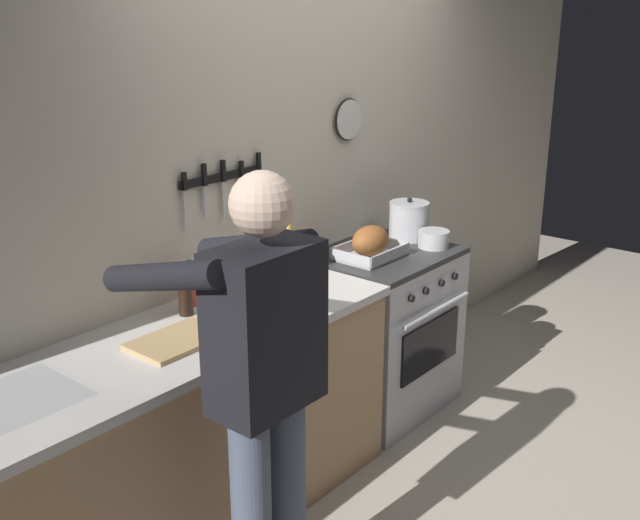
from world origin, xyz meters
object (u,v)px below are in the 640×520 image
(bottle_cooking_oil, at_px, (288,251))
(bottle_vinegar, at_px, (249,263))
(stove, at_px, (381,330))
(person_cook, at_px, (262,378))
(roasting_pan, at_px, (370,244))
(stock_pot, at_px, (409,220))
(saucepan, at_px, (434,239))
(bottle_hot_sauce, at_px, (190,287))
(cutting_board, at_px, (178,340))
(bottle_soy_sauce, at_px, (185,294))

(bottle_cooking_oil, height_order, bottle_vinegar, bottle_cooking_oil)
(stove, height_order, person_cook, person_cook)
(stove, xyz_separation_m, person_cook, (-1.52, -0.57, 0.50))
(person_cook, height_order, roasting_pan, person_cook)
(stock_pot, relative_size, saucepan, 1.40)
(roasting_pan, height_order, bottle_hot_sauce, bottle_hot_sauce)
(saucepan, bearing_deg, cutting_board, 176.39)
(saucepan, distance_m, bottle_cooking_oil, 0.89)
(saucepan, bearing_deg, bottle_cooking_oil, 160.12)
(roasting_pan, height_order, cutting_board, roasting_pan)
(roasting_pan, height_order, saucepan, roasting_pan)
(bottle_vinegar, bearing_deg, bottle_soy_sauce, -173.24)
(stove, distance_m, bottle_vinegar, 1.00)
(roasting_pan, xyz_separation_m, bottle_cooking_oil, (-0.47, 0.15, 0.04))
(bottle_soy_sauce, distance_m, bottle_hot_sauce, 0.10)
(person_cook, distance_m, stock_pot, 1.93)
(person_cook, distance_m, bottle_soy_sauce, 0.78)
(cutting_board, bearing_deg, bottle_vinegar, 20.84)
(roasting_pan, bearing_deg, bottle_soy_sauce, 172.75)
(saucepan, height_order, cutting_board, saucepan)
(bottle_hot_sauce, bearing_deg, bottle_cooking_oil, -5.39)
(cutting_board, relative_size, bottle_vinegar, 1.37)
(bottle_soy_sauce, bearing_deg, saucepan, -11.36)
(stock_pot, xyz_separation_m, cutting_board, (-1.74, -0.09, -0.09))
(roasting_pan, relative_size, saucepan, 2.09)
(roasting_pan, bearing_deg, stove, -1.41)
(person_cook, distance_m, roasting_pan, 1.52)
(bottle_soy_sauce, height_order, bottle_hot_sauce, bottle_soy_sauce)
(cutting_board, relative_size, bottle_hot_sauce, 1.73)
(roasting_pan, relative_size, stock_pot, 1.49)
(stove, distance_m, bottle_soy_sauce, 1.36)
(roasting_pan, xyz_separation_m, bottle_hot_sauce, (-1.04, 0.20, 0.01))
(roasting_pan, bearing_deg, bottle_hot_sauce, 169.13)
(person_cook, height_order, bottle_cooking_oil, person_cook)
(bottle_hot_sauce, bearing_deg, stove, -9.94)
(stove, bearing_deg, bottle_soy_sauce, 173.30)
(stove, xyz_separation_m, bottle_hot_sauce, (-1.16, 0.20, 0.54))
(stock_pot, bearing_deg, roasting_pan, -174.63)
(roasting_pan, relative_size, bottle_vinegar, 1.34)
(roasting_pan, height_order, bottle_vinegar, bottle_vinegar)
(cutting_board, distance_m, bottle_hot_sauce, 0.39)
(bottle_cooking_oil, bearing_deg, bottle_vinegar, 168.05)
(roasting_pan, xyz_separation_m, saucepan, (0.37, -0.16, -0.03))
(stove, bearing_deg, saucepan, -31.53)
(stock_pot, relative_size, bottle_cooking_oil, 0.82)
(stock_pot, relative_size, bottle_soy_sauce, 1.08)
(bottle_soy_sauce, relative_size, bottle_hot_sauce, 1.05)
(roasting_pan, distance_m, bottle_hot_sauce, 1.06)
(roasting_pan, xyz_separation_m, bottle_soy_sauce, (-1.12, 0.14, 0.02))
(stove, bearing_deg, person_cook, -159.37)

